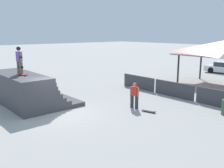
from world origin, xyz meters
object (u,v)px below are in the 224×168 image
object	(u,v)px
skateboard_on_deck	(23,75)
skater_on_deck	(19,58)
bystander_walking	(134,94)
skateboard_on_ground	(149,111)

from	to	relation	value
skateboard_on_deck	skater_on_deck	bearing A→B (deg)	157.11
bystander_walking	skateboard_on_ground	bearing A→B (deg)	174.60
skater_on_deck	skateboard_on_ground	bearing A→B (deg)	36.61
skater_on_deck	skateboard_on_ground	world-z (taller)	skater_on_deck
skater_on_deck	skateboard_on_deck	distance (m)	1.04
skateboard_on_deck	skateboard_on_ground	distance (m)	7.76
skateboard_on_deck	bystander_walking	world-z (taller)	skateboard_on_deck
bystander_walking	skateboard_on_ground	world-z (taller)	bystander_walking
bystander_walking	skateboard_on_ground	xyz separation A→B (m)	(1.12, 0.06, -0.82)
skateboard_on_deck	skateboard_on_ground	size ratio (longest dim) A/B	0.95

